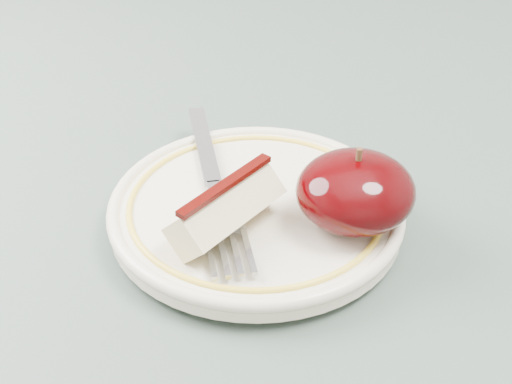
{
  "coord_description": "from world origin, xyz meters",
  "views": [
    {
      "loc": [
        -0.08,
        -0.42,
        1.05
      ],
      "look_at": [
        -0.03,
        -0.03,
        0.78
      ],
      "focal_mm": 50.0,
      "sensor_mm": 36.0,
      "label": 1
    }
  ],
  "objects": [
    {
      "name": "apple_half",
      "position": [
        0.03,
        -0.06,
        0.79
      ],
      "size": [
        0.08,
        0.07,
        0.06
      ],
      "color": "black",
      "rests_on": "plate"
    },
    {
      "name": "apple_wedge",
      "position": [
        -0.05,
        -0.06,
        0.79
      ],
      "size": [
        0.08,
        0.08,
        0.04
      ],
      "rotation": [
        0.0,
        0.0,
        0.75
      ],
      "color": "beige",
      "rests_on": "plate"
    },
    {
      "name": "fork",
      "position": [
        -0.05,
        -0.01,
        0.77
      ],
      "size": [
        0.03,
        0.2,
        0.0
      ],
      "rotation": [
        0.0,
        0.0,
        1.61
      ],
      "color": "#95979D",
      "rests_on": "plate"
    },
    {
      "name": "plate",
      "position": [
        -0.03,
        -0.03,
        0.76
      ],
      "size": [
        0.2,
        0.2,
        0.02
      ],
      "color": "beige",
      "rests_on": "table"
    },
    {
      "name": "table",
      "position": [
        0.0,
        0.0,
        0.66
      ],
      "size": [
        0.9,
        0.9,
        0.75
      ],
      "color": "brown",
      "rests_on": "ground"
    }
  ]
}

